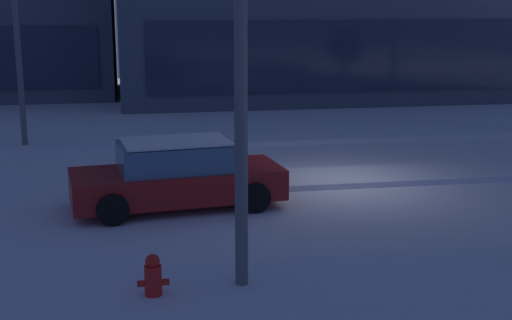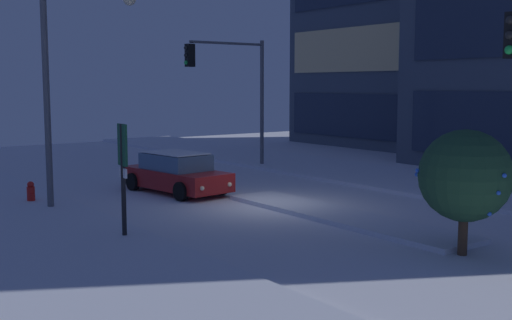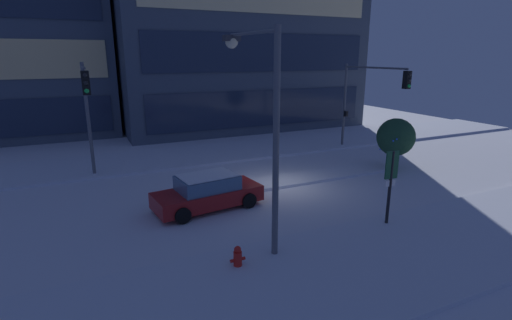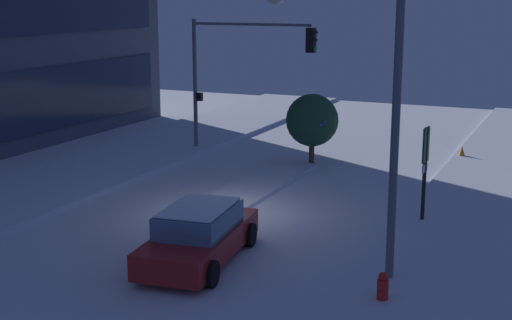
{
  "view_description": "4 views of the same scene",
  "coord_description": "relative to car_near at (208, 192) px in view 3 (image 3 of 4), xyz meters",
  "views": [
    {
      "loc": [
        -5.03,
        -16.22,
        4.45
      ],
      "look_at": [
        -2.52,
        -1.94,
        1.17
      ],
      "focal_mm": 49.6,
      "sensor_mm": 36.0,
      "label": 1
    },
    {
      "loc": [
        16.38,
        -12.43,
        3.95
      ],
      "look_at": [
        0.04,
        -0.55,
        1.56
      ],
      "focal_mm": 44.85,
      "sensor_mm": 36.0,
      "label": 2
    },
    {
      "loc": [
        -8.7,
        -15.85,
        6.32
      ],
      "look_at": [
        -1.39,
        -0.13,
        1.57
      ],
      "focal_mm": 26.72,
      "sensor_mm": 36.0,
      "label": 3
    },
    {
      "loc": [
        -19.68,
        -9.89,
        6.76
      ],
      "look_at": [
        0.46,
        -0.68,
        1.72
      ],
      "focal_mm": 50.53,
      "sensor_mm": 36.0,
      "label": 4
    }
  ],
  "objects": [
    {
      "name": "decorated_tree_median",
      "position": [
        11.58,
        1.17,
        1.15
      ],
      "size": [
        2.18,
        2.14,
        2.94
      ],
      "color": "#473323",
      "rests_on": "ground"
    },
    {
      "name": "traffic_light_corner_far_right",
      "position": [
        12.41,
        4.72,
        3.37
      ],
      "size": [
        0.32,
        5.84,
        5.82
      ],
      "rotation": [
        0.0,
        0.0,
        -1.57
      ],
      "color": "#565960",
      "rests_on": "ground"
    },
    {
      "name": "traffic_light_corner_far_left",
      "position": [
        -4.2,
        5.33,
        3.5
      ],
      "size": [
        0.32,
        4.33,
        6.03
      ],
      "rotation": [
        0.0,
        0.0,
        -1.57
      ],
      "color": "#565960",
      "rests_on": "ground"
    },
    {
      "name": "office_tower_secondary",
      "position": [
        -7.98,
        21.03,
        5.39
      ],
      "size": [
        12.63,
        8.38,
        12.2
      ],
      "color": "#424C5B",
      "rests_on": "ground"
    },
    {
      "name": "curb_strip_near",
      "position": [
        4.13,
        -6.52,
        -0.64
      ],
      "size": [
        52.0,
        5.2,
        0.14
      ],
      "primitive_type": "cube",
      "color": "silver",
      "rests_on": "ground"
    },
    {
      "name": "street_lamp_arched",
      "position": [
        0.6,
        -3.92,
        4.02
      ],
      "size": [
        0.6,
        3.27,
        7.16
      ],
      "rotation": [
        0.0,
        0.0,
        1.65
      ],
      "color": "#565960",
      "rests_on": "ground"
    },
    {
      "name": "curb_strip_far",
      "position": [
        4.13,
        8.84,
        -0.64
      ],
      "size": [
        52.0,
        5.2,
        0.14
      ],
      "primitive_type": "cube",
      "color": "silver",
      "rests_on": "ground"
    },
    {
      "name": "car_near",
      "position": [
        0.0,
        0.0,
        0.0
      ],
      "size": [
        4.82,
        2.46,
        1.49
      ],
      "rotation": [
        0.0,
        0.0,
        0.13
      ],
      "color": "maroon",
      "rests_on": "ground"
    },
    {
      "name": "fire_hydrant",
      "position": [
        -0.7,
        -5.06,
        -0.34
      ],
      "size": [
        0.48,
        0.26,
        0.78
      ],
      "color": "red",
      "rests_on": "ground"
    },
    {
      "name": "median_strip",
      "position": [
        6.88,
        1.7,
        -0.64
      ],
      "size": [
        9.0,
        1.8,
        0.14
      ],
      "primitive_type": "cube",
      "color": "silver",
      "rests_on": "ground"
    },
    {
      "name": "ground",
      "position": [
        4.13,
        1.16,
        -0.71
      ],
      "size": [
        52.0,
        52.0,
        0.0
      ],
      "primitive_type": "plane",
      "color": "silver"
    },
    {
      "name": "parking_info_sign",
      "position": [
        5.64,
        -4.61,
        1.2
      ],
      "size": [
        0.55,
        0.12,
        2.98
      ],
      "rotation": [
        0.0,
        0.0,
        1.5
      ],
      "color": "black",
      "rests_on": "ground"
    }
  ]
}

